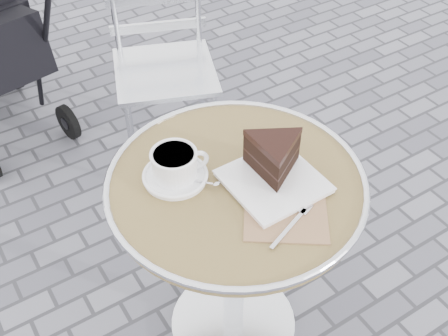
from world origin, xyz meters
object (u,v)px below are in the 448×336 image
cake_plate_set (274,162)px  cafe_table (235,221)px  bistro_chair (161,40)px  cappuccino_set (175,167)px

cake_plate_set → cafe_table: bearing=154.8°
cake_plate_set → bistro_chair: size_ratio=0.40×
cafe_table → cappuccino_set: size_ratio=3.91×
cafe_table → bistro_chair: bistro_chair is taller
cappuccino_set → cake_plate_set: 0.26m
cafe_table → cake_plate_set: bearing=-24.3°
cafe_table → bistro_chair: (0.29, 1.01, 0.00)m
cake_plate_set → bistro_chair: bearing=78.8°
cafe_table → cake_plate_set: 0.25m
bistro_chair → cafe_table: bearing=-84.6°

